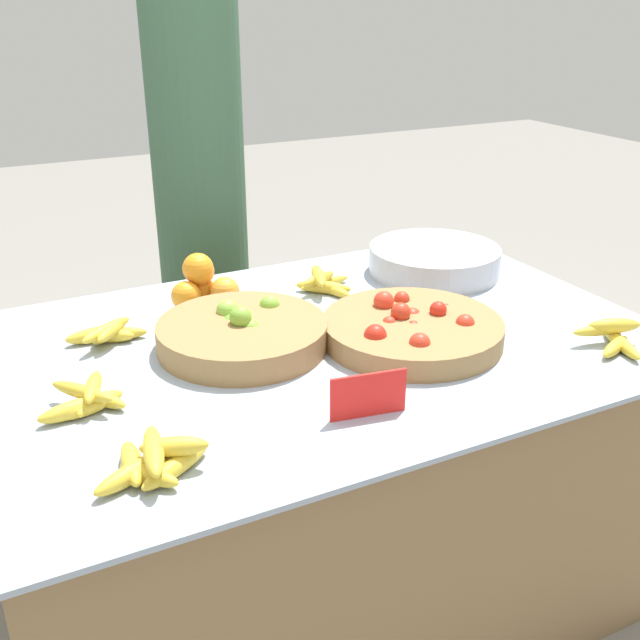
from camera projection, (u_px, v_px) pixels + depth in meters
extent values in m
plane|color=gray|center=(320.00, 577.00, 2.07)|extent=(12.00, 12.00, 0.00)
cube|color=olive|center=(320.00, 469.00, 1.92)|extent=(1.53, 1.02, 0.72)
cube|color=#99A8BC|center=(320.00, 342.00, 1.78)|extent=(1.59, 1.07, 0.01)
cylinder|color=olive|center=(243.00, 335.00, 1.72)|extent=(0.39, 0.39, 0.06)
sphere|color=#7AB238|center=(250.00, 330.00, 1.71)|extent=(0.05, 0.05, 0.05)
sphere|color=#6BA333|center=(231.00, 324.00, 1.74)|extent=(0.05, 0.05, 0.05)
sphere|color=#7AB238|center=(270.00, 305.00, 1.81)|extent=(0.05, 0.05, 0.05)
sphere|color=#89BC42|center=(209.00, 341.00, 1.69)|extent=(0.06, 0.06, 0.06)
sphere|color=#89BC42|center=(228.00, 311.00, 1.77)|extent=(0.05, 0.05, 0.05)
sphere|color=#7AB238|center=(241.00, 317.00, 1.70)|extent=(0.05, 0.05, 0.05)
sphere|color=#7AB238|center=(272.00, 311.00, 1.83)|extent=(0.04, 0.04, 0.04)
sphere|color=#6BA333|center=(243.00, 320.00, 1.75)|extent=(0.04, 0.04, 0.04)
sphere|color=#89BC42|center=(273.00, 358.00, 1.62)|extent=(0.04, 0.04, 0.04)
cylinder|color=olive|center=(412.00, 330.00, 1.76)|extent=(0.42, 0.42, 0.05)
sphere|color=red|center=(375.00, 336.00, 1.67)|extent=(0.05, 0.05, 0.05)
sphere|color=red|center=(429.00, 330.00, 1.75)|extent=(0.05, 0.05, 0.05)
sphere|color=red|center=(413.00, 329.00, 1.74)|extent=(0.04, 0.04, 0.04)
sphere|color=red|center=(446.00, 312.00, 1.84)|extent=(0.04, 0.04, 0.04)
sphere|color=red|center=(385.00, 302.00, 1.82)|extent=(0.05, 0.05, 0.05)
sphere|color=red|center=(398.00, 332.00, 1.75)|extent=(0.05, 0.05, 0.05)
sphere|color=red|center=(420.00, 343.00, 1.63)|extent=(0.05, 0.05, 0.05)
sphere|color=red|center=(407.00, 325.00, 1.78)|extent=(0.05, 0.05, 0.05)
sphere|color=red|center=(402.00, 299.00, 1.86)|extent=(0.04, 0.04, 0.04)
sphere|color=red|center=(465.00, 324.00, 1.73)|extent=(0.04, 0.04, 0.04)
sphere|color=red|center=(419.00, 328.00, 1.76)|extent=(0.04, 0.04, 0.04)
sphere|color=red|center=(401.00, 312.00, 1.76)|extent=(0.05, 0.05, 0.05)
sphere|color=red|center=(438.00, 310.00, 1.78)|extent=(0.04, 0.04, 0.04)
sphere|color=red|center=(412.00, 317.00, 1.80)|extent=(0.05, 0.05, 0.05)
sphere|color=red|center=(389.00, 324.00, 1.75)|extent=(0.04, 0.04, 0.04)
sphere|color=red|center=(431.00, 334.00, 1.74)|extent=(0.04, 0.04, 0.04)
sphere|color=orange|center=(225.00, 292.00, 1.95)|extent=(0.08, 0.08, 0.08)
sphere|color=orange|center=(202.00, 289.00, 1.98)|extent=(0.07, 0.07, 0.07)
sphere|color=orange|center=(186.00, 296.00, 1.93)|extent=(0.08, 0.08, 0.08)
sphere|color=orange|center=(198.00, 269.00, 1.94)|extent=(0.08, 0.08, 0.08)
sphere|color=orange|center=(201.00, 271.00, 1.95)|extent=(0.07, 0.07, 0.07)
cylinder|color=#B7B7BF|center=(434.00, 260.00, 2.18)|extent=(0.38, 0.38, 0.08)
cube|color=red|center=(368.00, 395.00, 1.44)|extent=(0.15, 0.03, 0.09)
ellipsoid|color=gold|center=(83.00, 409.00, 1.45)|extent=(0.12, 0.05, 0.03)
ellipsoid|color=gold|center=(103.00, 399.00, 1.49)|extent=(0.09, 0.11, 0.03)
ellipsoid|color=gold|center=(85.00, 401.00, 1.48)|extent=(0.07, 0.12, 0.03)
ellipsoid|color=gold|center=(90.00, 404.00, 1.46)|extent=(0.15, 0.07, 0.03)
ellipsoid|color=gold|center=(75.00, 409.00, 1.44)|extent=(0.15, 0.06, 0.04)
ellipsoid|color=gold|center=(93.00, 387.00, 1.48)|extent=(0.07, 0.13, 0.03)
ellipsoid|color=gold|center=(82.00, 392.00, 1.47)|extent=(0.11, 0.14, 0.03)
ellipsoid|color=gold|center=(166.00, 456.00, 1.30)|extent=(0.05, 0.11, 0.03)
ellipsoid|color=gold|center=(132.00, 463.00, 1.28)|extent=(0.05, 0.14, 0.04)
ellipsoid|color=gold|center=(176.00, 466.00, 1.27)|extent=(0.15, 0.11, 0.03)
ellipsoid|color=gold|center=(149.00, 475.00, 1.25)|extent=(0.10, 0.11, 0.03)
ellipsoid|color=gold|center=(133.00, 473.00, 1.25)|extent=(0.16, 0.09, 0.03)
ellipsoid|color=gold|center=(174.00, 447.00, 1.27)|extent=(0.12, 0.07, 0.04)
ellipsoid|color=gold|center=(153.00, 451.00, 1.26)|extent=(0.07, 0.16, 0.04)
ellipsoid|color=gold|center=(95.00, 334.00, 1.76)|extent=(0.14, 0.04, 0.04)
ellipsoid|color=gold|center=(106.00, 334.00, 1.77)|extent=(0.15, 0.06, 0.03)
ellipsoid|color=gold|center=(108.00, 332.00, 1.77)|extent=(0.11, 0.11, 0.04)
ellipsoid|color=gold|center=(120.00, 334.00, 1.77)|extent=(0.13, 0.06, 0.03)
ellipsoid|color=gold|center=(106.00, 335.00, 1.75)|extent=(0.13, 0.10, 0.03)
ellipsoid|color=gold|center=(112.00, 330.00, 1.73)|extent=(0.10, 0.11, 0.03)
ellipsoid|color=gold|center=(106.00, 330.00, 1.73)|extent=(0.14, 0.11, 0.03)
ellipsoid|color=gold|center=(613.00, 333.00, 1.77)|extent=(0.10, 0.12, 0.03)
ellipsoid|color=gold|center=(615.00, 347.00, 1.70)|extent=(0.13, 0.08, 0.03)
ellipsoid|color=gold|center=(622.00, 344.00, 1.71)|extent=(0.08, 0.15, 0.03)
ellipsoid|color=gold|center=(614.00, 325.00, 1.74)|extent=(0.13, 0.08, 0.04)
ellipsoid|color=gold|center=(600.00, 330.00, 1.74)|extent=(0.14, 0.06, 0.03)
ellipsoid|color=gold|center=(323.00, 287.00, 2.04)|extent=(0.14, 0.13, 0.03)
ellipsoid|color=gold|center=(325.00, 283.00, 2.08)|extent=(0.16, 0.05, 0.03)
ellipsoid|color=gold|center=(332.00, 290.00, 2.03)|extent=(0.07, 0.14, 0.03)
ellipsoid|color=gold|center=(319.00, 279.00, 2.04)|extent=(0.12, 0.07, 0.03)
ellipsoid|color=gold|center=(318.00, 276.00, 2.04)|extent=(0.08, 0.15, 0.03)
cylinder|color=#385B42|center=(203.00, 232.00, 2.53)|extent=(0.30, 0.30, 1.48)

